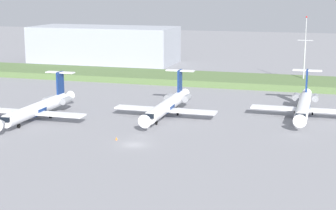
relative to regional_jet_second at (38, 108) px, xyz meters
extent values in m
plane|color=gray|center=(26.69, 17.28, -2.54)|extent=(500.00, 500.00, 0.00)
cube|color=#597542|center=(26.69, 58.45, -1.60)|extent=(320.00, 20.00, 1.87)
cylinder|color=white|center=(0.00, -0.59, -0.09)|extent=(2.70, 24.00, 2.70)
cone|color=white|center=(0.00, -14.09, -0.09)|extent=(2.70, 3.00, 2.70)
cone|color=white|center=(0.00, 13.41, -0.09)|extent=(2.30, 4.00, 2.29)
cube|color=black|center=(0.00, -12.19, 0.39)|extent=(2.02, 1.80, 0.90)
cylinder|color=navy|center=(0.00, -0.59, -0.24)|extent=(2.76, 3.60, 2.76)
cube|color=white|center=(-5.91, -1.59, -0.69)|extent=(11.00, 3.20, 0.36)
cube|color=white|center=(5.91, -1.59, -0.69)|extent=(11.00, 3.20, 0.36)
cube|color=navy|center=(0.00, 10.41, 3.86)|extent=(0.36, 3.20, 5.20)
cube|color=white|center=(0.00, 10.71, 6.26)|extent=(6.80, 1.80, 0.24)
cylinder|color=gray|center=(-2.25, 8.61, 0.11)|extent=(1.50, 3.40, 1.50)
cylinder|color=gray|center=(2.25, 8.61, 0.11)|extent=(1.50, 3.40, 1.50)
cylinder|color=gray|center=(0.00, -8.03, -1.54)|extent=(0.20, 0.20, 0.65)
cylinder|color=black|center=(0.00, -8.03, -2.09)|extent=(0.30, 0.90, 0.90)
cylinder|color=black|center=(-1.90, 1.81, -2.09)|extent=(0.35, 0.90, 0.90)
cylinder|color=black|center=(1.90, 1.81, -2.09)|extent=(0.35, 0.90, 0.90)
cylinder|color=white|center=(25.98, 10.21, -0.09)|extent=(2.70, 24.00, 2.70)
cone|color=white|center=(25.98, -3.29, -0.09)|extent=(2.70, 3.00, 2.70)
cone|color=white|center=(25.98, 24.21, -0.09)|extent=(2.29, 4.00, 2.29)
cube|color=black|center=(25.98, -1.39, 0.39)|extent=(2.03, 1.80, 0.90)
cylinder|color=navy|center=(25.98, 10.21, -0.24)|extent=(2.76, 3.60, 2.76)
cube|color=white|center=(20.07, 9.21, -0.69)|extent=(11.00, 3.20, 0.36)
cube|color=white|center=(31.88, 9.21, -0.69)|extent=(11.00, 3.20, 0.36)
cube|color=navy|center=(25.98, 21.21, 3.86)|extent=(0.36, 3.20, 5.20)
cube|color=white|center=(25.98, 21.51, 6.26)|extent=(6.80, 1.80, 0.24)
cylinder|color=gray|center=(23.73, 19.41, 0.11)|extent=(1.50, 3.40, 1.50)
cylinder|color=gray|center=(28.23, 19.41, 0.11)|extent=(1.50, 3.40, 1.50)
cylinder|color=gray|center=(25.98, 2.77, -1.54)|extent=(0.20, 0.20, 0.65)
cylinder|color=black|center=(25.98, 2.77, -2.09)|extent=(0.30, 0.90, 0.90)
cylinder|color=black|center=(24.08, 12.61, -2.09)|extent=(0.35, 0.90, 0.90)
cylinder|color=black|center=(27.88, 12.61, -2.09)|extent=(0.35, 0.90, 0.90)
cylinder|color=white|center=(55.02, 19.10, -0.09)|extent=(2.70, 24.00, 2.70)
cone|color=white|center=(55.02, 5.60, -0.09)|extent=(2.70, 3.00, 2.70)
cone|color=white|center=(55.02, 33.10, -0.09)|extent=(2.30, 4.00, 2.29)
cube|color=black|center=(55.02, 7.50, 0.39)|extent=(2.02, 1.80, 0.90)
cylinder|color=navy|center=(55.02, 19.10, -0.24)|extent=(2.76, 3.60, 2.76)
cube|color=white|center=(49.11, 18.10, -0.69)|extent=(11.00, 3.20, 0.36)
cube|color=white|center=(60.92, 18.10, -0.69)|extent=(11.00, 3.20, 0.36)
cube|color=navy|center=(55.02, 30.10, 3.86)|extent=(0.36, 3.20, 5.20)
cube|color=white|center=(55.02, 30.40, 6.26)|extent=(6.80, 1.80, 0.24)
cylinder|color=gray|center=(52.77, 28.30, 0.11)|extent=(1.50, 3.40, 1.50)
cylinder|color=gray|center=(57.27, 28.30, 0.11)|extent=(1.50, 3.40, 1.50)
cylinder|color=gray|center=(55.02, 11.66, -1.54)|extent=(0.20, 0.20, 0.65)
cylinder|color=black|center=(55.02, 11.66, -2.09)|extent=(0.30, 0.90, 0.90)
cylinder|color=black|center=(53.12, 21.50, -2.09)|extent=(0.35, 0.90, 0.90)
cylinder|color=black|center=(56.92, 21.50, -2.09)|extent=(0.35, 0.90, 0.90)
cylinder|color=#B2B2B7|center=(52.89, 61.76, 3.85)|extent=(0.50, 0.50, 12.77)
cylinder|color=#B2B2B7|center=(52.89, 61.76, 13.68)|extent=(0.28, 0.28, 6.88)
cube|color=#B2B2B7|center=(52.89, 61.76, 10.64)|extent=(4.40, 0.20, 0.20)
sphere|color=red|center=(52.89, 61.76, 17.36)|extent=(0.50, 0.50, 0.50)
cube|color=#9EA3AD|center=(-24.06, 92.73, 4.33)|extent=(55.47, 23.03, 13.73)
cone|color=orange|center=(22.39, -10.67, -2.26)|extent=(0.44, 0.44, 0.55)
camera|label=1|loc=(59.68, -102.32, 25.05)|focal=58.20mm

